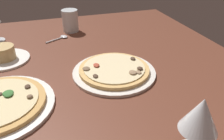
{
  "coord_description": "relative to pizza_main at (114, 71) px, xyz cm",
  "views": [
    {
      "loc": [
        -59.96,
        18.36,
        44.98
      ],
      "look_at": [
        2.42,
        -1.53,
        7.0
      ],
      "focal_mm": 36.65,
      "sensor_mm": 36.0,
      "label": 1
    }
  ],
  "objects": [
    {
      "name": "water_glass",
      "position": [
        46.41,
        7.74,
        3.41
      ],
      "size": [
        7.86,
        7.86,
        10.73
      ],
      "color": "silver",
      "rests_on": "dining_table"
    },
    {
      "name": "pizza_main",
      "position": [
        0.0,
        0.0,
        0.0
      ],
      "size": [
        28.7,
        28.7,
        3.39
      ],
      "color": "silver",
      "rests_on": "dining_table"
    },
    {
      "name": "ramekin_on_saucer",
      "position": [
        22.16,
        37.07,
        0.92
      ],
      "size": [
        18.62,
        18.62,
        5.86
      ],
      "color": "white",
      "rests_on": "dining_table"
    },
    {
      "name": "spoon",
      "position": [
        37.93,
        13.63,
        -0.72
      ],
      "size": [
        7.57,
        11.01,
        1.0
      ],
      "color": "silver",
      "rests_on": "dining_table"
    },
    {
      "name": "wine_glass_far",
      "position": [
        -37.34,
        -5.68,
        9.16
      ],
      "size": [
        7.95,
        7.95,
        14.77
      ],
      "color": "silver",
      "rests_on": "dining_table"
    },
    {
      "name": "dining_table",
      "position": [
        -4.81,
        3.06,
        -3.18
      ],
      "size": [
        150.0,
        110.0,
        4.0
      ],
      "primitive_type": "cube",
      "color": "brown",
      "rests_on": "ground"
    }
  ]
}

